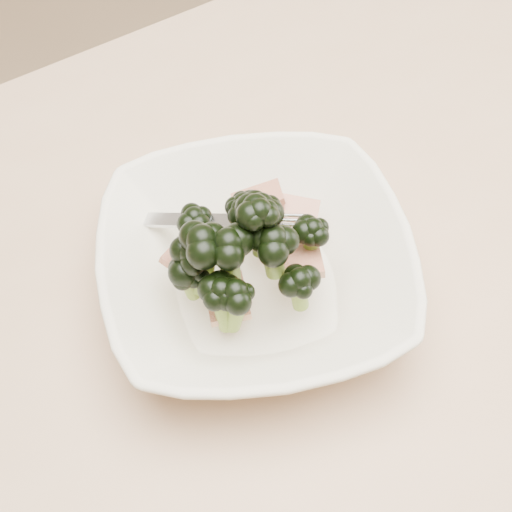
{
  "coord_description": "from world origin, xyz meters",
  "views": [
    {
      "loc": [
        -0.27,
        -0.28,
        1.29
      ],
      "look_at": [
        -0.07,
        0.01,
        0.8
      ],
      "focal_mm": 50.0,
      "sensor_mm": 36.0,
      "label": 1
    }
  ],
  "objects": [
    {
      "name": "dining_table",
      "position": [
        0.0,
        0.0,
        0.65
      ],
      "size": [
        1.2,
        0.8,
        0.75
      ],
      "color": "tan",
      "rests_on": "ground"
    },
    {
      "name": "ground",
      "position": [
        0.0,
        0.0,
        0.0
      ],
      "size": [
        4.0,
        4.0,
        0.0
      ],
      "primitive_type": "plane",
      "color": "tan",
      "rests_on": "ground"
    },
    {
      "name": "broccoli_dish",
      "position": [
        -0.08,
        0.01,
        0.79
      ],
      "size": [
        0.35,
        0.35,
        0.13
      ],
      "color": "beige",
      "rests_on": "dining_table"
    }
  ]
}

